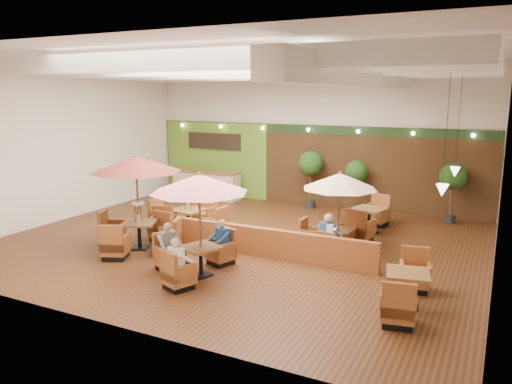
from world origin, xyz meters
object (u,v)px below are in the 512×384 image
Objects in this scene: table_3 at (188,220)px; table_5 at (369,221)px; booth_divider at (271,244)px; diner_1 at (220,237)px; table_2 at (338,193)px; topiary_1 at (357,174)px; topiary_2 at (453,179)px; table_1 at (197,202)px; diner_4 at (329,232)px; table_4 at (407,290)px; table_0 at (137,186)px; topiary_0 at (311,166)px; diner_0 at (178,258)px; diner_3 at (329,232)px; service_counter at (206,185)px; diner_2 at (169,242)px.

table_3 reaches higher than table_5.
booth_divider is 1.49m from diner_1.
table_3 is (-4.83, -0.39, -1.25)m from table_2.
topiary_1 is 3.38m from topiary_2.
table_3 is 1.31× the size of topiary_2.
diner_4 is (2.52, 2.56, -1.11)m from table_1.
table_4 is at bearing -53.81° from table_5.
table_0 is 1.07× the size of table_1.
diner_4 is (2.66, -5.67, -0.90)m from topiary_0.
diner_4 is at bearing 19.78° from booth_divider.
booth_divider is 2.19× the size of table_4.
diner_0 is at bearing -54.08° from table_3.
table_0 is at bearing -166.44° from booth_divider.
table_1 reaches higher than topiary_1.
table_2 is 2.73× the size of diner_3.
diner_1 is 2.93m from diner_3.
topiary_2 reaches higher than diner_4.
table_0 is 2.45m from table_3.
booth_divider is at bearing 91.55° from diner_0.
booth_divider is 3.16m from diner_0.
topiary_1 is 2.36× the size of diner_4.
diner_1 is at bearing -55.36° from service_counter.
table_0 reaches higher than service_counter.
table_2 is at bearing 104.24° from diner_4.
table_0 is 3.86× the size of diner_1.
table_1 reaches higher than diner_0.
diner_2 is (-0.96, 0.96, -0.00)m from diner_0.
topiary_1 is at bearing 128.34° from table_5.
table_5 reaches higher than booth_divider.
table_3 is 4.67m from diner_0.
diner_1 is (-4.91, 0.54, 0.37)m from table_4.
table_2 is at bearing -32.37° from service_counter.
topiary_0 is at bearing -154.21° from diner_2.
service_counter reaches higher than table_4.
topiary_2 is 10.49m from diner_0.
table_4 is (2.51, -2.99, -1.32)m from table_2.
diner_0 is 4.29m from diner_3.
table_5 is 3.76× the size of diner_0.
diner_0 is 1.92m from diner_1.
diner_4 is (-2.54, -5.67, -0.79)m from topiary_2.
topiary_2 is at bearing 39.58° from table_3.
diner_0 is (-5.00, -9.19, -0.82)m from topiary_2.
table_0 is 0.98× the size of table_5.
diner_3 is at bearing -81.94° from table_5.
table_2 is 5.01m from table_3.
service_counter is 10.23m from diner_0.
table_4 is at bearing -35.07° from diner_3.
diner_3 is at bearing 157.86° from diner_2.
table_4 is (7.34, -2.60, -0.07)m from table_3.
diner_3 is at bearing -118.92° from diner_1.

